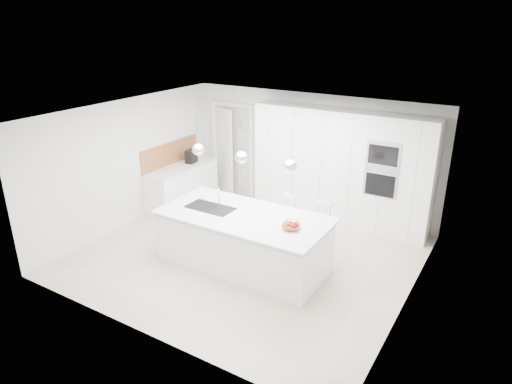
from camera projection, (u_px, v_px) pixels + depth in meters
The scene contains 27 objects.
floor at pixel (247, 255), 8.06m from camera, with size 5.50×5.50×0.00m, color #C1B29C.
wall_back at pixel (310, 153), 9.60m from camera, with size 5.50×5.50×0.00m, color silver.
wall_left at pixel (128, 163), 8.94m from camera, with size 5.00×5.00×0.00m, color silver.
ceiling at pixel (246, 115), 7.16m from camera, with size 5.50×5.50×0.00m, color white.
tall_cabinets at pixel (340, 167), 9.01m from camera, with size 3.60×0.60×2.30m, color white.
oven_stack at pixel (382, 170), 8.25m from camera, with size 0.62×0.04×1.05m, color #A5A5A8, non-canonical shape.
doorway_frame at pixel (233, 150), 10.60m from camera, with size 1.11×0.08×2.13m, color white, non-canonical shape.
hallway_door at pixel (223, 150), 10.69m from camera, with size 0.82×0.04×2.00m, color white.
radiator at pixel (244, 160), 10.50m from camera, with size 0.32×0.04×1.40m, color white, non-canonical shape.
left_base_cabinets at pixel (182, 187), 10.05m from camera, with size 0.60×1.80×0.86m, color white.
left_worktop at pixel (181, 167), 9.88m from camera, with size 0.62×1.82×0.04m, color silver.
oak_backsplash at pixel (170, 153), 9.93m from camera, with size 0.02×1.80×0.50m, color #9D5C30.
island_base at pixel (242, 242), 7.62m from camera, with size 2.80×1.20×0.86m, color white.
island_worktop at pixel (244, 216), 7.50m from camera, with size 2.84×1.40×0.04m, color silver.
island_sink at pixel (210, 212), 7.79m from camera, with size 0.84×0.44×0.18m, color #3F3F42, non-canonical shape.
island_tap at pixel (219, 196), 7.84m from camera, with size 0.02×0.02×0.30m, color white.
pendant_left at pixel (198, 149), 7.50m from camera, with size 0.20×0.20×0.20m, color white.
pendant_mid at pixel (241, 157), 7.09m from camera, with size 0.20×0.20×0.20m, color white.
pendant_right at pixel (290, 166), 6.67m from camera, with size 0.20×0.20×0.20m, color white.
fruit_bowl at pixel (291, 227), 6.98m from camera, with size 0.28×0.28×0.07m, color #9D5C30.
espresso_machine at pixel (191, 156), 10.08m from camera, with size 0.18×0.28×0.30m, color black.
bar_stool_left at pixel (285, 224), 8.04m from camera, with size 0.34×0.48×1.04m, color white, non-canonical shape.
bar_stool_right at pixel (319, 231), 7.88m from camera, with size 0.32×0.44×0.96m, color white, non-canonical shape.
apple_a at pixel (294, 226), 6.93m from camera, with size 0.08×0.08×0.08m, color #B30019.
apple_b at pixel (295, 225), 6.97m from camera, with size 0.08×0.08×0.08m, color #B30019.
apple_c at pixel (289, 224), 7.00m from camera, with size 0.07×0.07×0.07m, color #B30019.
banana_bunch at pixel (293, 222), 6.97m from camera, with size 0.22×0.22×0.03m, color yellow.
Camera 1 is at (3.83, -5.99, 3.97)m, focal length 32.00 mm.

